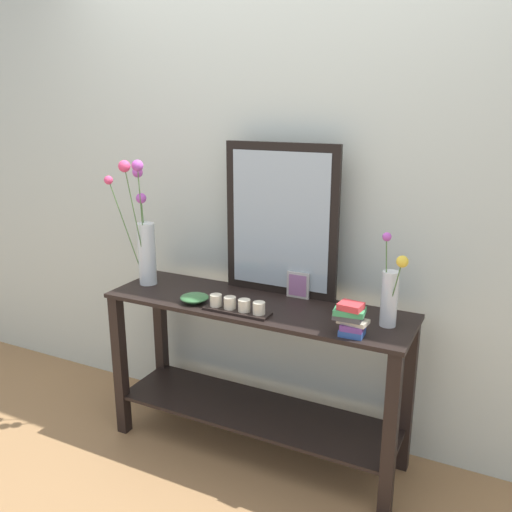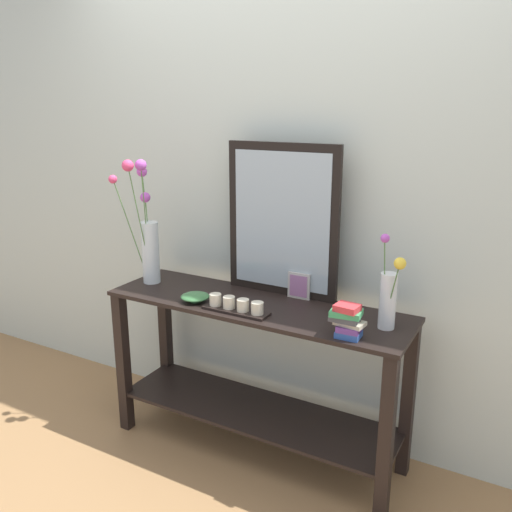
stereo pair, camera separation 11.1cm
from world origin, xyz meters
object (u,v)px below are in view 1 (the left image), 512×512
Objects in this scene: candle_tray at (237,306)px; mirror_leaning at (281,221)px; book_stack at (351,319)px; decorative_bowl at (195,298)px; picture_frame_small at (298,285)px; console_table at (256,362)px; vase_right at (390,294)px; tall_vase_left at (144,237)px.

mirror_leaning is at bearing 77.89° from candle_tray.
mirror_leaning is at bearing 144.05° from book_stack.
candle_tray is 2.30× the size of decorative_bowl.
candle_tray is at bearing -5.09° from decorative_bowl.
picture_frame_small reaches higher than decorative_bowl.
console_table is 4.68× the size of candle_tray.
picture_frame_small is (0.11, -0.02, -0.31)m from mirror_leaning.
picture_frame_small reaches higher than candle_tray.
picture_frame_small reaches higher than console_table.
decorative_bowl is at bearing 177.29° from book_stack.
console_table is 0.36m from candle_tray.
vase_right is at bearing -17.53° from picture_frame_small.
vase_right is 0.51m from picture_frame_small.
console_table is at bearing 163.31° from book_stack.
picture_frame_small is at bearing 47.79° from console_table.
decorative_bowl is at bearing 174.91° from candle_tray.
tall_vase_left reaches higher than picture_frame_small.
tall_vase_left is (-0.69, -0.19, -0.12)m from mirror_leaning.
mirror_leaning is at bearing 15.26° from tall_vase_left.
book_stack is at bearing -2.71° from decorative_bowl.
book_stack is (0.36, -0.31, 0.01)m from picture_frame_small.
candle_tray is 2.20× the size of book_stack.
mirror_leaning reaches higher than console_table.
vase_right is at bearing 12.83° from candle_tray.
candle_tray is (-0.03, -0.14, 0.33)m from console_table.
picture_frame_small is 0.50m from decorative_bowl.
picture_frame_small is at bearing 11.66° from tall_vase_left.
book_stack is (0.54, -0.02, 0.04)m from candle_tray.
tall_vase_left is at bearing 163.03° from decorative_bowl.
tall_vase_left is 1.27m from vase_right.
mirror_leaning is 0.48m from candle_tray.
console_table is at bearing 78.38° from candle_tray.
vase_right reaches higher than book_stack.
candle_tray is at bearing -167.17° from vase_right.
tall_vase_left is (-0.65, -0.00, 0.56)m from console_table.
book_stack is (0.78, -0.04, 0.05)m from decorative_bowl.
book_stack is (0.47, -0.34, -0.30)m from mirror_leaning.
console_table is at bearing -132.21° from picture_frame_small.
mirror_leaning is 5.73× the size of picture_frame_small.
vase_right reaches higher than console_table.
decorative_bowl is 0.96× the size of book_stack.
picture_frame_small is at bearing 138.86° from book_stack.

